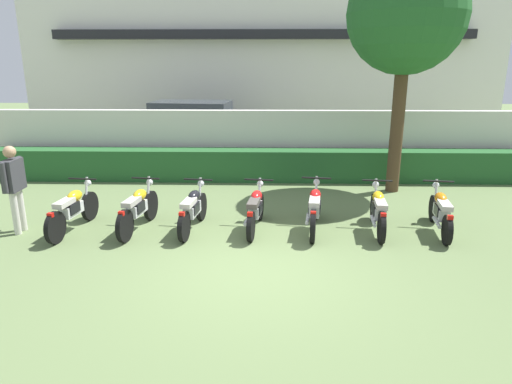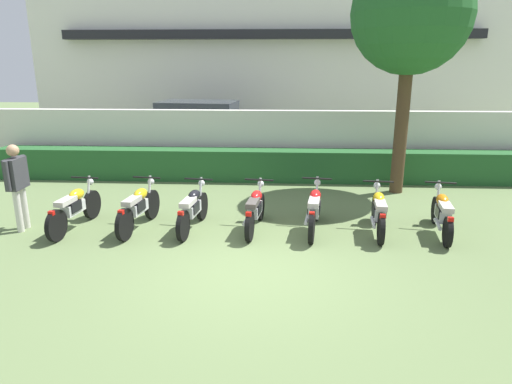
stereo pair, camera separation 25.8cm
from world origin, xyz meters
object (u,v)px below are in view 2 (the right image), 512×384
object	(u,v)px
tree_near_inspector	(411,15)
inspector_person	(17,180)
parked_car	(203,128)
motorcycle_in_row_3	(255,209)
motorcycle_in_row_4	(314,209)
motorcycle_in_row_6	(442,213)
motorcycle_in_row_0	(74,208)
motorcycle_in_row_5	(378,211)
motorcycle_in_row_1	(138,207)
motorcycle_in_row_2	(193,208)

from	to	relation	value
tree_near_inspector	inspector_person	world-z (taller)	tree_near_inspector
parked_car	motorcycle_in_row_3	world-z (taller)	parked_car
motorcycle_in_row_4	motorcycle_in_row_3	bearing A→B (deg)	98.32
parked_car	motorcycle_in_row_6	xyz separation A→B (m)	(5.99, -7.79, -0.50)
motorcycle_in_row_0	motorcycle_in_row_5	bearing A→B (deg)	-82.54
tree_near_inspector	inspector_person	size ratio (longest dim) A/B	3.32
parked_car	motorcycle_in_row_3	bearing A→B (deg)	-66.63
motorcycle_in_row_6	motorcycle_in_row_5	bearing A→B (deg)	98.47
motorcycle_in_row_3	motorcycle_in_row_5	world-z (taller)	motorcycle_in_row_5
motorcycle_in_row_1	motorcycle_in_row_3	xyz separation A→B (m)	(2.35, 0.07, -0.02)
inspector_person	motorcycle_in_row_4	bearing A→B (deg)	2.52
motorcycle_in_row_2	motorcycle_in_row_5	size ratio (longest dim) A/B	1.01
motorcycle_in_row_1	motorcycle_in_row_4	bearing A→B (deg)	-81.00
motorcycle_in_row_0	motorcycle_in_row_4	world-z (taller)	motorcycle_in_row_4
tree_near_inspector	motorcycle_in_row_1	bearing A→B (deg)	-152.70
motorcycle_in_row_4	inspector_person	world-z (taller)	inspector_person
motorcycle_in_row_2	inspector_person	world-z (taller)	inspector_person
parked_car	inspector_person	bearing A→B (deg)	-99.70
tree_near_inspector	inspector_person	xyz separation A→B (m)	(-8.17, -3.20, -3.28)
motorcycle_in_row_3	motorcycle_in_row_4	world-z (taller)	motorcycle_in_row_4
motorcycle_in_row_3	motorcycle_in_row_4	size ratio (longest dim) A/B	0.93
motorcycle_in_row_1	motorcycle_in_row_4	size ratio (longest dim) A/B	0.98
motorcycle_in_row_1	motorcycle_in_row_3	distance (m)	2.35
motorcycle_in_row_1	motorcycle_in_row_6	size ratio (longest dim) A/B	1.03
inspector_person	motorcycle_in_row_2	bearing A→B (deg)	3.35
motorcycle_in_row_0	motorcycle_in_row_5	distance (m)	6.06
motorcycle_in_row_4	inspector_person	size ratio (longest dim) A/B	1.12
parked_car	motorcycle_in_row_5	world-z (taller)	parked_car
inspector_person	motorcycle_in_row_1	bearing A→B (deg)	4.42
motorcycle_in_row_2	motorcycle_in_row_4	xyz separation A→B (m)	(2.43, 0.06, 0.01)
motorcycle_in_row_5	inspector_person	xyz separation A→B (m)	(-7.09, -0.20, 0.59)
motorcycle_in_row_1	motorcycle_in_row_5	bearing A→B (deg)	-82.02
tree_near_inspector	motorcycle_in_row_4	distance (m)	5.38
parked_car	motorcycle_in_row_1	size ratio (longest dim) A/B	2.45
tree_near_inspector	motorcycle_in_row_4	xyz separation A→B (m)	(-2.33, -2.94, -3.86)
motorcycle_in_row_3	parked_car	bearing A→B (deg)	23.79
motorcycle_in_row_6	motorcycle_in_row_3	bearing A→B (deg)	97.78
motorcycle_in_row_3	inspector_person	distance (m)	4.71
parked_car	motorcycle_in_row_6	distance (m)	9.84
motorcycle_in_row_5	motorcycle_in_row_2	bearing A→B (deg)	96.05
motorcycle_in_row_0	motorcycle_in_row_2	distance (m)	2.38
motorcycle_in_row_1	inspector_person	size ratio (longest dim) A/B	1.10
tree_near_inspector	motorcycle_in_row_4	size ratio (longest dim) A/B	2.97
tree_near_inspector	motorcycle_in_row_3	distance (m)	6.00
motorcycle_in_row_1	inspector_person	bearing A→B (deg)	102.14
motorcycle_in_row_4	motorcycle_in_row_6	world-z (taller)	motorcycle_in_row_4
motorcycle_in_row_2	inspector_person	xyz separation A→B (m)	(-3.42, -0.20, 0.59)
motorcycle_in_row_1	motorcycle_in_row_4	world-z (taller)	motorcycle_in_row_4
motorcycle_in_row_3	motorcycle_in_row_4	bearing A→B (deg)	-82.68
tree_near_inspector	motorcycle_in_row_5	size ratio (longest dim) A/B	3.20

